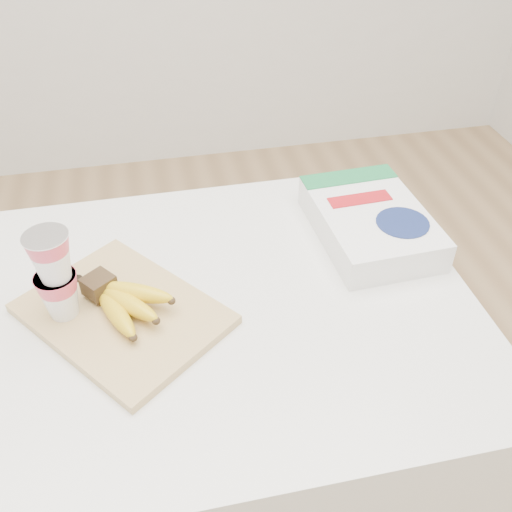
{
  "coord_description": "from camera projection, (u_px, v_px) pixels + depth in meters",
  "views": [
    {
      "loc": [
        0.02,
        -0.72,
        1.53
      ],
      "look_at": [
        0.19,
        0.06,
        0.87
      ],
      "focal_mm": 40.0,
      "sensor_mm": 36.0,
      "label": 1
    }
  ],
  "objects": [
    {
      "name": "cutting_board",
      "position": [
        123.0,
        314.0,
        0.97
      ],
      "size": [
        0.39,
        0.41,
        0.02
      ],
      "primitive_type": "cube",
      "rotation": [
        0.0,
        0.0,
        0.66
      ],
      "color": "tan",
      "rests_on": "table"
    },
    {
      "name": "table",
      "position": [
        179.0,
        444.0,
        1.25
      ],
      "size": [
        1.11,
        0.74,
        0.83
      ],
      "primitive_type": "cube",
      "color": "silver",
      "rests_on": "ground"
    },
    {
      "name": "yogurt_stack",
      "position": [
        55.0,
        273.0,
        0.9
      ],
      "size": [
        0.07,
        0.07,
        0.16
      ],
      "color": "white",
      "rests_on": "cutting_board"
    },
    {
      "name": "cereal_box",
      "position": [
        370.0,
        222.0,
        1.13
      ],
      "size": [
        0.21,
        0.31,
        0.07
      ],
      "rotation": [
        0.0,
        0.0,
        0.05
      ],
      "color": "white",
      "rests_on": "table"
    },
    {
      "name": "bananas",
      "position": [
        123.0,
        300.0,
        0.95
      ],
      "size": [
        0.16,
        0.17,
        0.05
      ],
      "color": "#382816",
      "rests_on": "cutting_board"
    }
  ]
}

